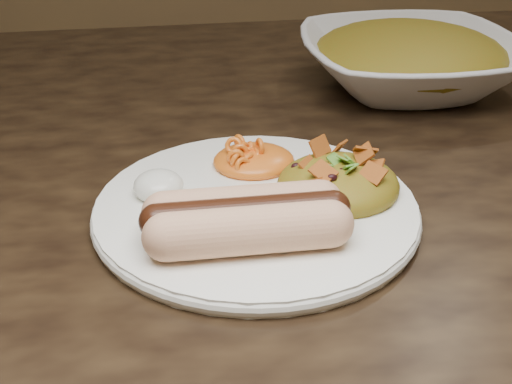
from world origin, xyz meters
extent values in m
cube|color=#342414|center=(0.00, 0.00, 0.73)|extent=(1.60, 0.90, 0.04)
cylinder|color=white|center=(0.05, -0.12, 0.76)|extent=(0.32, 0.32, 0.01)
cylinder|color=#FBCD98|center=(0.03, -0.19, 0.78)|extent=(0.12, 0.04, 0.04)
cylinder|color=#FBCD98|center=(0.03, -0.16, 0.78)|extent=(0.12, 0.04, 0.04)
cylinder|color=#33130D|center=(0.03, -0.18, 0.79)|extent=(0.13, 0.03, 0.03)
ellipsoid|color=orange|center=(0.06, -0.06, 0.78)|extent=(0.09, 0.08, 0.03)
ellipsoid|color=white|center=(-0.03, -0.10, 0.78)|extent=(0.05, 0.05, 0.03)
ellipsoid|color=#9F3A0A|center=(0.12, -0.11, 0.78)|extent=(0.10, 0.10, 0.04)
imported|color=white|center=(0.27, 0.14, 0.78)|extent=(0.26, 0.26, 0.06)
ellipsoid|color=#9F3A0A|center=(0.27, 0.14, 0.80)|extent=(0.26, 0.26, 0.05)
camera|label=1|loc=(-0.03, -0.62, 1.05)|focal=50.00mm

